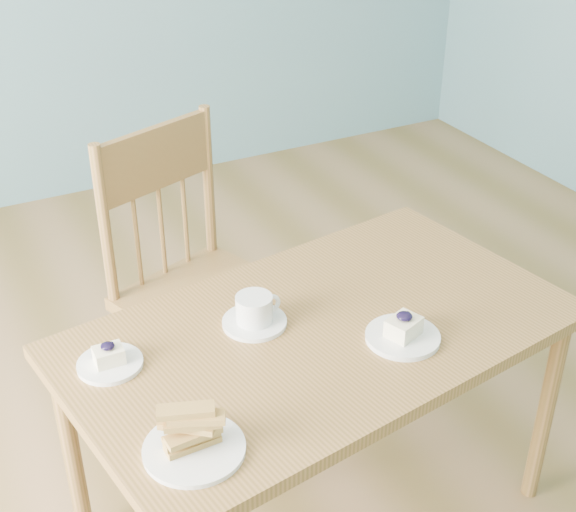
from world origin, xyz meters
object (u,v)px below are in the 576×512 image
Objects in this scene: cheesecake_plate_far at (110,360)px; dining_table at (320,348)px; cheesecake_plate_near at (403,333)px; coffee_cup at (255,313)px; biscotti_plate at (193,437)px; dining_chair at (196,283)px.

dining_table is at bearing -9.91° from cheesecake_plate_far.
coffee_cup is (-0.29, 0.22, 0.01)m from cheesecake_plate_near.
coffee_cup is (0.37, -0.00, 0.02)m from cheesecake_plate_far.
cheesecake_plate_far is 0.35m from biscotti_plate.
biscotti_plate is (-0.43, -0.26, 0.10)m from dining_table.
dining_chair is 0.53m from coffee_cup.
dining_chair reaches higher than coffee_cup.
coffee_cup is at bearing 142.61° from cheesecake_plate_near.
dining_chair is at bearing 109.98° from cheesecake_plate_near.
cheesecake_plate_near is 1.19× the size of cheesecake_plate_far.
dining_table is 0.52m from cheesecake_plate_far.
dining_table is at bearing -99.62° from dining_chair.
dining_chair reaches higher than cheesecake_plate_near.
dining_chair is 0.78m from cheesecake_plate_near.
coffee_cup reaches higher than cheesecake_plate_near.
biscotti_plate reaches higher than dining_table.
cheesecake_plate_far is at bearing 178.75° from coffee_cup.
dining_chair reaches higher than cheesecake_plate_far.
coffee_cup is 0.45m from biscotti_plate.
dining_chair reaches higher than dining_table.
cheesecake_plate_far is (-0.40, -0.49, 0.18)m from dining_chair.
coffee_cup is (-0.03, -0.49, 0.20)m from dining_chair.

